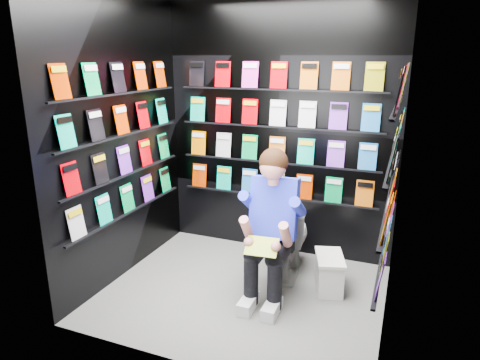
% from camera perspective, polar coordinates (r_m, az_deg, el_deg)
% --- Properties ---
extents(floor, '(2.40, 2.40, 0.00)m').
position_cam_1_polar(floor, '(3.96, 0.33, -14.77)').
color(floor, slate).
rests_on(floor, ground).
extents(wall_back, '(2.40, 0.04, 2.60)m').
position_cam_1_polar(wall_back, '(4.41, 5.13, 6.48)').
color(wall_back, black).
rests_on(wall_back, floor).
extents(wall_front, '(2.40, 0.04, 2.60)m').
position_cam_1_polar(wall_front, '(2.60, -7.69, -0.46)').
color(wall_front, black).
rests_on(wall_front, floor).
extents(wall_left, '(0.04, 2.00, 2.60)m').
position_cam_1_polar(wall_left, '(4.06, -15.68, 5.11)').
color(wall_left, black).
rests_on(wall_left, floor).
extents(wall_right, '(0.04, 2.00, 2.60)m').
position_cam_1_polar(wall_right, '(3.25, 20.49, 2.02)').
color(wall_right, black).
rests_on(wall_right, floor).
extents(comics_back, '(2.10, 0.06, 1.37)m').
position_cam_1_polar(comics_back, '(4.38, 5.02, 6.49)').
color(comics_back, '#C73200').
rests_on(comics_back, wall_back).
extents(comics_left, '(0.06, 1.70, 1.37)m').
position_cam_1_polar(comics_left, '(4.04, -15.34, 5.16)').
color(comics_left, '#C73200').
rests_on(comics_left, wall_left).
extents(comics_right, '(0.06, 1.70, 1.37)m').
position_cam_1_polar(comics_right, '(3.25, 19.97, 2.16)').
color(comics_right, '#C73200').
rests_on(comics_right, wall_right).
extents(toilet, '(0.49, 0.79, 0.73)m').
position_cam_1_polar(toilet, '(4.17, 6.14, -7.51)').
color(toilet, white).
rests_on(toilet, floor).
extents(longbox, '(0.32, 0.44, 0.29)m').
position_cam_1_polar(longbox, '(4.03, 11.78, -12.16)').
color(longbox, white).
rests_on(longbox, floor).
extents(longbox_lid, '(0.34, 0.46, 0.03)m').
position_cam_1_polar(longbox_lid, '(3.96, 11.91, -10.10)').
color(longbox_lid, white).
rests_on(longbox_lid, longbox).
extents(reader, '(0.61, 0.83, 1.44)m').
position_cam_1_polar(reader, '(3.68, 4.72, -3.84)').
color(reader, '#1924E6').
rests_on(reader, toilet).
extents(held_comic, '(0.28, 0.18, 0.11)m').
position_cam_1_polar(held_comic, '(3.45, 2.91, -8.84)').
color(held_comic, green).
rests_on(held_comic, reader).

